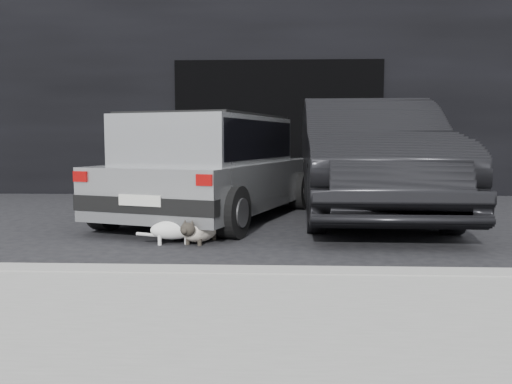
{
  "coord_description": "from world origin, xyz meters",
  "views": [
    {
      "loc": [
        1.03,
        -6.57,
        1.09
      ],
      "look_at": [
        0.78,
        -0.92,
        0.54
      ],
      "focal_mm": 38.0,
      "sensor_mm": 36.0,
      "label": 1
    }
  ],
  "objects_px": {
    "silver_hatchback": "(213,163)",
    "cat_siamese": "(199,231)",
    "second_car": "(367,157)",
    "cat_white": "(176,229)"
  },
  "relations": [
    {
      "from": "silver_hatchback",
      "to": "second_car",
      "type": "distance_m",
      "value": 2.17
    },
    {
      "from": "second_car",
      "to": "cat_white",
      "type": "height_order",
      "value": "second_car"
    },
    {
      "from": "silver_hatchback",
      "to": "second_car",
      "type": "height_order",
      "value": "second_car"
    },
    {
      "from": "silver_hatchback",
      "to": "second_car",
      "type": "bearing_deg",
      "value": 28.0
    },
    {
      "from": "silver_hatchback",
      "to": "cat_white",
      "type": "height_order",
      "value": "silver_hatchback"
    },
    {
      "from": "silver_hatchback",
      "to": "cat_siamese",
      "type": "xyz_separation_m",
      "value": [
        0.07,
        -1.74,
        -0.64
      ]
    },
    {
      "from": "cat_white",
      "to": "cat_siamese",
      "type": "bearing_deg",
      "value": 85.39
    },
    {
      "from": "second_car",
      "to": "cat_white",
      "type": "bearing_deg",
      "value": -135.9
    },
    {
      "from": "second_car",
      "to": "cat_siamese",
      "type": "height_order",
      "value": "second_car"
    },
    {
      "from": "silver_hatchback",
      "to": "second_car",
      "type": "xyz_separation_m",
      "value": [
        2.14,
        0.38,
        0.06
      ]
    }
  ]
}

